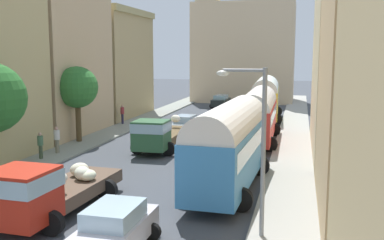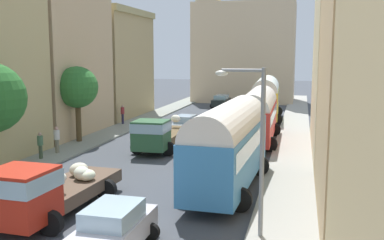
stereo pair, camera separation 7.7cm
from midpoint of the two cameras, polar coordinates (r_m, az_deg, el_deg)
ground_plane at (r=37.07m, az=1.56°, el=-1.62°), size 154.00×154.00×0.00m
sidewalk_left at (r=39.21m, az=-8.86°, el=-1.07°), size 2.50×70.00×0.14m
sidewalk_right at (r=36.26m, az=12.83°, el=-1.94°), size 2.50×70.00×0.14m
building_left_2 at (r=37.17m, az=-16.38°, el=7.58°), size 4.75×9.73×12.27m
building_left_3 at (r=46.85m, az=-9.84°, el=7.05°), size 5.48×10.73×10.85m
building_right_2 at (r=31.03m, az=20.41°, el=6.71°), size 5.44×13.36×11.61m
distant_church at (r=61.80m, az=6.68°, el=9.29°), size 13.35×7.69×21.25m
parked_bus_0 at (r=21.35m, az=4.77°, el=-2.76°), size 3.46×9.54×4.14m
parked_bus_1 at (r=32.95m, az=8.37°, el=0.85°), size 3.27×9.60×3.91m
parked_bus_2 at (r=44.58m, az=9.41°, el=2.98°), size 3.51×9.73×4.20m
cargo_truck_0 at (r=18.40m, az=-18.07°, el=-8.39°), size 3.23×7.20×2.39m
cargo_truck_1 at (r=30.02m, az=-4.17°, el=-1.72°), size 3.02×7.31×2.29m
car_0 at (r=36.69m, az=-0.78°, el=-0.55°), size 2.37×3.91×1.47m
car_1 at (r=54.63m, az=3.77°, el=2.40°), size 2.29×4.22×1.52m
car_2 at (r=15.19m, az=-9.79°, el=-13.46°), size 2.33×4.00×1.60m
car_3 at (r=32.94m, az=3.15°, el=-1.52°), size 2.43×4.05×1.53m
pedestrian_0 at (r=30.03m, az=-16.68°, el=-2.29°), size 0.53×0.53×1.85m
pedestrian_1 at (r=41.26m, az=-8.73°, el=0.82°), size 0.43×0.43×1.87m
pedestrian_2 at (r=28.70m, az=-18.59°, el=-2.96°), size 0.49×0.49×1.75m
streetlamp_near at (r=15.41m, az=8.15°, el=-2.24°), size 1.72×0.28×5.97m
roadside_tree_2 at (r=33.29m, az=-14.26°, el=3.98°), size 2.98×2.98×5.56m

